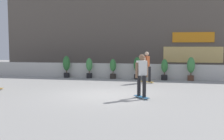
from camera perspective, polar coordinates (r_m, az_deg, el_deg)
ground_plane at (r=11.40m, az=-1.56°, el=-5.16°), size 48.00×48.00×0.00m
planter_wall at (r=17.18m, az=3.10°, el=-0.20°), size 18.00×0.40×0.90m
building_backdrop at (r=21.10m, az=4.84°, el=8.37°), size 20.00×2.08×6.50m
potted_plant_0 at (r=17.71m, az=-9.39°, el=0.98°), size 0.45×0.45×1.38m
potted_plant_1 at (r=17.23m, az=-4.72°, el=0.59°), size 0.39×0.39×1.26m
potted_plant_2 at (r=16.86m, az=0.20°, el=0.39°), size 0.37×0.37×1.22m
potted_plant_3 at (r=16.62m, az=5.24°, el=0.67°), size 0.44×0.44×1.34m
potted_plant_4 at (r=16.52m, az=10.79°, el=0.26°), size 0.38×0.38×1.23m
potted_plant_5 at (r=16.55m, az=16.00°, el=0.53°), size 0.45×0.45×1.36m
skater_by_wall_left at (r=10.57m, az=6.15°, el=-0.84°), size 0.67×0.74×1.70m
skater_mid_plaza at (r=15.03m, az=7.17°, el=0.89°), size 0.82×0.53×1.70m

